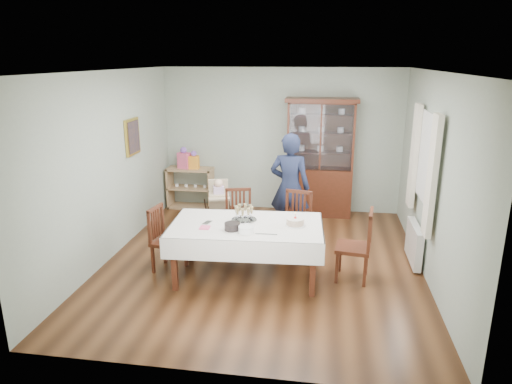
% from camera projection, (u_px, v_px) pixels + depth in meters
% --- Properties ---
extents(floor, '(5.00, 5.00, 0.00)m').
position_uv_depth(floor, '(263.00, 261.00, 6.67)').
color(floor, '#593319').
rests_on(floor, ground).
extents(room_shell, '(5.00, 5.00, 5.00)m').
position_uv_depth(room_shell, '(268.00, 140.00, 6.69)').
color(room_shell, '#9EAA99').
rests_on(room_shell, floor).
extents(dining_table, '(2.06, 1.27, 0.76)m').
position_uv_depth(dining_table, '(247.00, 250.00, 6.11)').
color(dining_table, '#4A1D12').
rests_on(dining_table, floor).
extents(china_cabinet, '(1.30, 0.48, 2.18)m').
position_uv_depth(china_cabinet, '(320.00, 156.00, 8.38)').
color(china_cabinet, '#4A1D12').
rests_on(china_cabinet, floor).
extents(sideboard, '(0.90, 0.38, 0.80)m').
position_uv_depth(sideboard, '(191.00, 188.00, 8.97)').
color(sideboard, tan).
rests_on(sideboard, floor).
extents(picture_frame, '(0.04, 0.48, 0.58)m').
position_uv_depth(picture_frame, '(132.00, 137.00, 7.28)').
color(picture_frame, gold).
rests_on(picture_frame, room_shell).
extents(window, '(0.04, 1.02, 1.22)m').
position_uv_depth(window, '(428.00, 158.00, 6.19)').
color(window, white).
rests_on(window, room_shell).
extents(curtain_left, '(0.07, 0.30, 1.55)m').
position_uv_depth(curtain_left, '(432.00, 177.00, 5.64)').
color(curtain_left, silver).
rests_on(curtain_left, room_shell).
extents(curtain_right, '(0.07, 0.30, 1.55)m').
position_uv_depth(curtain_right, '(414.00, 156.00, 6.82)').
color(curtain_right, silver).
rests_on(curtain_right, room_shell).
extents(radiator, '(0.10, 0.80, 0.55)m').
position_uv_depth(radiator, '(414.00, 243.00, 6.56)').
color(radiator, white).
rests_on(radiator, floor).
extents(chair_far_left, '(0.50, 0.50, 0.93)m').
position_uv_depth(chair_far_left, '(239.00, 232.00, 7.05)').
color(chair_far_left, '#4A1D12').
rests_on(chair_far_left, floor).
extents(chair_far_right, '(0.50, 0.50, 0.95)m').
position_uv_depth(chair_far_right, '(295.00, 236.00, 6.88)').
color(chair_far_right, '#4A1D12').
rests_on(chair_far_right, floor).
extents(chair_end_left, '(0.47, 0.47, 0.91)m').
position_uv_depth(chair_end_left, '(168.00, 251.00, 6.36)').
color(chair_end_left, '#4A1D12').
rests_on(chair_end_left, floor).
extents(chair_end_right, '(0.49, 0.49, 0.98)m').
position_uv_depth(chair_end_right, '(354.00, 259.00, 6.07)').
color(chair_end_right, '#4A1D12').
rests_on(chair_end_right, floor).
extents(woman, '(0.69, 0.50, 1.76)m').
position_uv_depth(woman, '(290.00, 188.00, 7.26)').
color(woman, black).
rests_on(woman, floor).
extents(high_chair, '(0.53, 0.53, 0.97)m').
position_uv_depth(high_chair, '(219.00, 214.00, 7.57)').
color(high_chair, black).
rests_on(high_chair, floor).
extents(champagne_tray, '(0.34, 0.34, 0.21)m').
position_uv_depth(champagne_tray, '(244.00, 216.00, 6.11)').
color(champagne_tray, silver).
rests_on(champagne_tray, dining_table).
extents(birthday_cake, '(0.27, 0.27, 0.18)m').
position_uv_depth(birthday_cake, '(295.00, 222.00, 5.94)').
color(birthday_cake, white).
rests_on(birthday_cake, dining_table).
extents(plate_stack_dark, '(0.26, 0.26, 0.09)m').
position_uv_depth(plate_stack_dark, '(232.00, 226.00, 5.79)').
color(plate_stack_dark, black).
rests_on(plate_stack_dark, dining_table).
extents(plate_stack_white, '(0.25, 0.25, 0.08)m').
position_uv_depth(plate_stack_white, '(246.00, 230.00, 5.70)').
color(plate_stack_white, white).
rests_on(plate_stack_white, dining_table).
extents(napkin_stack, '(0.13, 0.13, 0.02)m').
position_uv_depth(napkin_stack, '(205.00, 227.00, 5.86)').
color(napkin_stack, '#EA5680').
rests_on(napkin_stack, dining_table).
extents(cutlery, '(0.13, 0.17, 0.01)m').
position_uv_depth(cutlery, '(205.00, 222.00, 6.05)').
color(cutlery, silver).
rests_on(cutlery, dining_table).
extents(cake_knife, '(0.27, 0.03, 0.01)m').
position_uv_depth(cake_knife, '(266.00, 234.00, 5.65)').
color(cake_knife, silver).
rests_on(cake_knife, dining_table).
extents(gift_bag_pink, '(0.26, 0.20, 0.42)m').
position_uv_depth(gift_bag_pink, '(184.00, 159.00, 8.80)').
color(gift_bag_pink, '#EA5680').
rests_on(gift_bag_pink, sideboard).
extents(gift_bag_orange, '(0.19, 0.14, 0.35)m').
position_uv_depth(gift_bag_orange, '(194.00, 161.00, 8.78)').
color(gift_bag_orange, orange).
rests_on(gift_bag_orange, sideboard).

